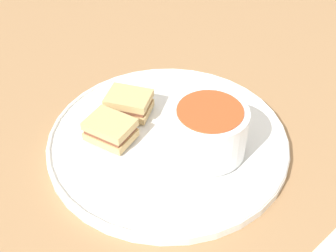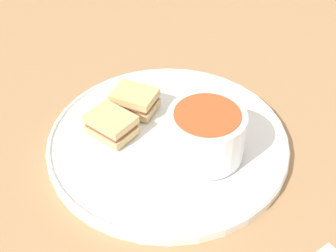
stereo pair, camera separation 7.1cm
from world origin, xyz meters
TOP-DOWN VIEW (x-y plane):
  - ground_plane at (0.00, 0.00)m, footprint 2.40×2.40m
  - plate at (0.00, 0.00)m, footprint 0.37×0.37m
  - soup_bowl at (0.07, 0.00)m, footprint 0.11×0.11m
  - spoon at (-0.02, 0.10)m, footprint 0.12×0.02m
  - sandwich_half_near at (-0.08, 0.03)m, footprint 0.08×0.06m
  - sandwich_half_far at (-0.08, -0.04)m, footprint 0.07×0.06m

SIDE VIEW (x-z plane):
  - ground_plane at x=0.00m, z-range 0.00..0.00m
  - plate at x=0.00m, z-range 0.00..0.02m
  - spoon at x=-0.02m, z-range 0.02..0.03m
  - sandwich_half_near at x=-0.08m, z-range 0.02..0.05m
  - sandwich_half_far at x=-0.08m, z-range 0.02..0.05m
  - soup_bowl at x=0.07m, z-range 0.02..0.09m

